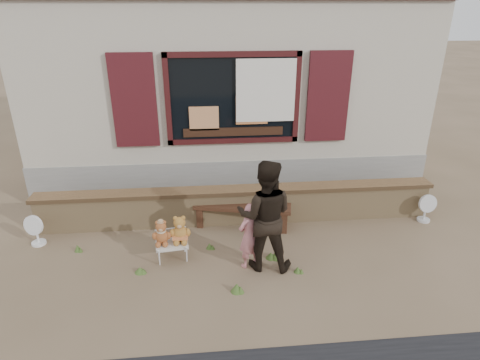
{
  "coord_description": "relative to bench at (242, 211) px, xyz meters",
  "views": [
    {
      "loc": [
        -0.57,
        -5.42,
        3.64
      ],
      "look_at": [
        0.0,
        0.6,
        1.0
      ],
      "focal_mm": 30.0,
      "sensor_mm": 36.0,
      "label": 1
    }
  ],
  "objects": [
    {
      "name": "ground",
      "position": [
        -0.06,
        -0.8,
        -0.32
      ],
      "size": [
        80.0,
        80.0,
        0.0
      ],
      "primitive_type": "plane",
      "color": "brown",
      "rests_on": "ground"
    },
    {
      "name": "shopfront",
      "position": [
        -0.06,
        3.69,
        1.68
      ],
      "size": [
        8.04,
        5.13,
        4.0
      ],
      "color": "#A09481",
      "rests_on": "ground"
    },
    {
      "name": "brick_wall",
      "position": [
        -0.06,
        0.2,
        0.02
      ],
      "size": [
        7.1,
        0.36,
        0.67
      ],
      "color": "tan",
      "rests_on": "ground"
    },
    {
      "name": "bench",
      "position": [
        0.0,
        0.0,
        0.0
      ],
      "size": [
        1.74,
        0.72,
        0.44
      ],
      "rotation": [
        0.0,
        0.0,
        -0.22
      ],
      "color": "#361E13",
      "rests_on": "ground"
    },
    {
      "name": "folding_chair",
      "position": [
        -1.18,
        -0.87,
        -0.05
      ],
      "size": [
        0.54,
        0.49,
        0.3
      ],
      "rotation": [
        0.0,
        0.0,
        0.13
      ],
      "color": "beige",
      "rests_on": "ground"
    },
    {
      "name": "teddy_bear_left",
      "position": [
        -1.32,
        -0.88,
        0.18
      ],
      "size": [
        0.31,
        0.28,
        0.39
      ],
      "primitive_type": null,
      "rotation": [
        0.0,
        0.0,
        0.13
      ],
      "color": "brown",
      "rests_on": "folding_chair"
    },
    {
      "name": "teddy_bear_right",
      "position": [
        -1.04,
        -0.85,
        0.2
      ],
      "size": [
        0.35,
        0.32,
        0.44
      ],
      "primitive_type": null,
      "rotation": [
        0.0,
        0.0,
        0.13
      ],
      "color": "olive",
      "rests_on": "folding_chair"
    },
    {
      "name": "child",
      "position": [
        -0.01,
        -1.17,
        0.21
      ],
      "size": [
        0.46,
        0.41,
        1.05
      ],
      "primitive_type": "imported",
      "rotation": [
        0.0,
        0.0,
        3.67
      ],
      "color": "#CF7C80",
      "rests_on": "ground"
    },
    {
      "name": "adult",
      "position": [
        0.21,
        -1.19,
        0.54
      ],
      "size": [
        0.94,
        0.8,
        1.71
      ],
      "primitive_type": "imported",
      "rotation": [
        0.0,
        0.0,
        2.94
      ],
      "color": "black",
      "rests_on": "ground"
    },
    {
      "name": "fan_left",
      "position": [
        -3.42,
        -0.25,
        -0.05
      ],
      "size": [
        0.35,
        0.23,
        0.54
      ],
      "rotation": [
        0.0,
        0.0,
        -0.32
      ],
      "color": "white",
      "rests_on": "ground"
    },
    {
      "name": "fan_right",
      "position": [
        3.34,
        -0.11,
        -0.05
      ],
      "size": [
        0.33,
        0.23,
        0.54
      ],
      "rotation": [
        0.0,
        0.0,
        0.04
      ],
      "color": "silver",
      "rests_on": "ground"
    },
    {
      "name": "grass_tufts",
      "position": [
        -0.45,
        -1.11,
        -0.26
      ],
      "size": [
        3.52,
        1.37,
        0.15
      ],
      "color": "#415D25",
      "rests_on": "ground"
    }
  ]
}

